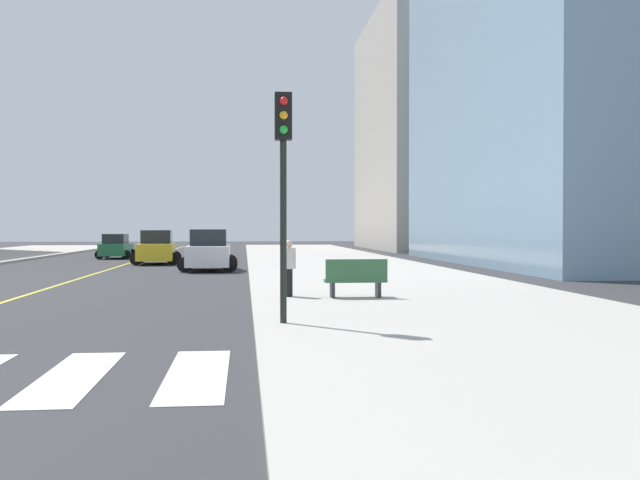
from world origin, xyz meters
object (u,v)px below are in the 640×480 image
Objects in this scene: car_white_second at (209,251)px; traffic_light_near_corner at (283,162)px; car_green_nearest at (116,247)px; pedestrian_waiting_east at (289,265)px; car_yellow_third at (157,248)px; park_bench at (356,279)px.

car_white_second is 22.31m from traffic_light_near_corner.
pedestrian_waiting_east is (10.29, -31.27, 0.25)m from car_green_nearest.
car_green_nearest is 0.84× the size of car_white_second.
car_yellow_third is 2.78× the size of pedestrian_waiting_east.
traffic_light_near_corner is 2.94× the size of pedestrian_waiting_east.
traffic_light_near_corner reaches higher than pedestrian_waiting_east.
car_yellow_third is at bearing -78.26° from traffic_light_near_corner.
traffic_light_near_corner is (9.81, -37.25, 2.77)m from car_green_nearest.
car_green_nearest is at bearing 20.61° from park_bench.
park_bench is (12.20, -31.78, -0.12)m from car_green_nearest.
car_yellow_third is at bearing -149.80° from pedestrian_waiting_east.
traffic_light_near_corner is at bearing 9.87° from pedestrian_waiting_east.
traffic_light_near_corner is at bearing -73.71° from car_green_nearest.
traffic_light_near_corner reaches higher than car_yellow_third.
car_white_second is at bearing -154.59° from pedestrian_waiting_east.
car_white_second is at bearing 16.50° from park_bench.
traffic_light_near_corner is 6.64m from park_bench.
car_yellow_third is 2.56× the size of park_bench.
car_white_second is 17.27m from park_bench.
pedestrian_waiting_east is (-1.91, 0.51, 0.38)m from park_bench.
park_bench is at bearing 107.07° from car_yellow_third.
traffic_light_near_corner is at bearing 156.01° from park_bench.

